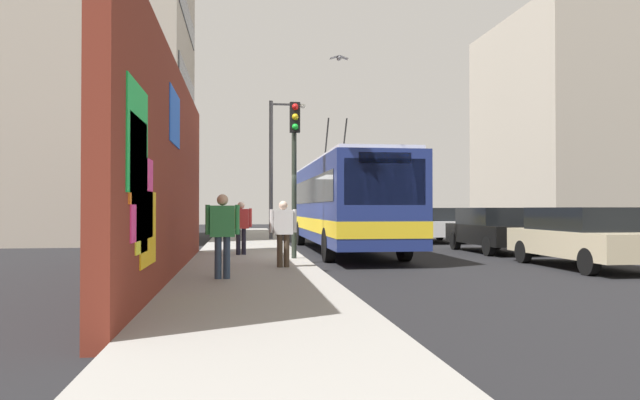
{
  "coord_description": "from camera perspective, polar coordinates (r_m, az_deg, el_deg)",
  "views": [
    {
      "loc": [
        -17.34,
        1.85,
        1.55
      ],
      "look_at": [
        2.65,
        -0.89,
        1.85
      ],
      "focal_mm": 32.67,
      "sensor_mm": 36.0,
      "label": 1
    }
  ],
  "objects": [
    {
      "name": "traffic_light",
      "position": [
        16.38,
        -2.52,
        4.57
      ],
      "size": [
        0.49,
        0.28,
        4.39
      ],
      "color": "#2D382D",
      "rests_on": "sidewalk_slab"
    },
    {
      "name": "street_lamp",
      "position": [
        27.13,
        -4.41,
        3.99
      ],
      "size": [
        0.44,
        1.7,
        6.4
      ],
      "color": "#4C4C51",
      "rests_on": "sidewalk_slab"
    },
    {
      "name": "city_bus",
      "position": [
        20.86,
        2.28,
        -0.18
      ],
      "size": [
        12.28,
        2.54,
        5.0
      ],
      "color": "navy",
      "rests_on": "ground_plane"
    },
    {
      "name": "pedestrian_near_wall",
      "position": [
        11.79,
        -9.53,
        -2.81
      ],
      "size": [
        0.23,
        0.68,
        1.69
      ],
      "color": "#2D3F59",
      "rests_on": "sidewalk_slab"
    },
    {
      "name": "graffiti_wall",
      "position": [
        12.99,
        -14.43,
        2.58
      ],
      "size": [
        13.17,
        0.32,
        4.64
      ],
      "color": "maroon",
      "rests_on": "ground_plane"
    },
    {
      "name": "sidewalk_slab",
      "position": [
        17.41,
        -6.98,
        -5.7
      ],
      "size": [
        48.0,
        3.2,
        0.15
      ],
      "primitive_type": "cube",
      "color": "gray",
      "rests_on": "ground_plane"
    },
    {
      "name": "pedestrian_midblock",
      "position": [
        17.82,
        -7.77,
        -2.34
      ],
      "size": [
        0.22,
        0.73,
        1.61
      ],
      "color": "#1E1E2D",
      "rests_on": "sidewalk_slab"
    },
    {
      "name": "parked_car_champagne",
      "position": [
        16.66,
        24.35,
        -3.22
      ],
      "size": [
        4.77,
        1.94,
        1.58
      ],
      "color": "#C6B793",
      "rests_on": "ground_plane"
    },
    {
      "name": "building_far_left",
      "position": [
        30.49,
        -22.11,
        13.53
      ],
      "size": [
        9.23,
        9.59,
        18.17
      ],
      "color": "#B2A899",
      "rests_on": "ground_plane"
    },
    {
      "name": "ground_plane",
      "position": [
        17.51,
        -1.71,
        -5.92
      ],
      "size": [
        80.0,
        80.0,
        0.0
      ],
      "primitive_type": "plane",
      "color": "black"
    },
    {
      "name": "parked_car_white",
      "position": [
        27.51,
        10.98,
        -2.31
      ],
      "size": [
        4.52,
        1.92,
        1.58
      ],
      "color": "white",
      "rests_on": "ground_plane"
    },
    {
      "name": "parked_car_black",
      "position": [
        21.5,
        16.54,
        -2.71
      ],
      "size": [
        4.54,
        1.85,
        1.58
      ],
      "color": "black",
      "rests_on": "ground_plane"
    },
    {
      "name": "pedestrian_at_curb",
      "position": [
        13.94,
        -3.62,
        -2.82
      ],
      "size": [
        0.22,
        0.65,
        1.58
      ],
      "color": "#3F3326",
      "rests_on": "sidewalk_slab"
    },
    {
      "name": "building_far_right",
      "position": [
        35.89,
        24.13,
        6.36
      ],
      "size": [
        10.2,
        8.84,
        12.01
      ],
      "color": "#B2A899",
      "rests_on": "ground_plane"
    }
  ]
}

